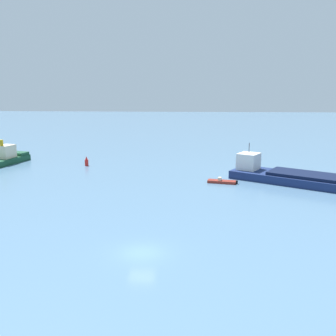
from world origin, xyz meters
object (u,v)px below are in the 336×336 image
at_px(fishing_skiff, 222,182).
at_px(cargo_barge, 327,181).
at_px(channel_buoy_red, 87,162).
at_px(tugboat, 8,157).

bearing_deg(fishing_skiff, cargo_barge, -6.71).
height_order(cargo_barge, channel_buoy_red, cargo_barge).
xyz_separation_m(fishing_skiff, cargo_barge, (16.10, -1.89, 0.75)).
height_order(tugboat, fishing_skiff, tugboat).
distance_m(cargo_barge, channel_buoy_red, 44.12).
bearing_deg(channel_buoy_red, fishing_skiff, -26.24).
xyz_separation_m(tugboat, fishing_skiff, (42.14, -14.31, -1.02)).
xyz_separation_m(tugboat, channel_buoy_red, (16.57, -1.70, -0.45)).
bearing_deg(channel_buoy_red, tugboat, 174.14).
distance_m(tugboat, fishing_skiff, 44.51).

